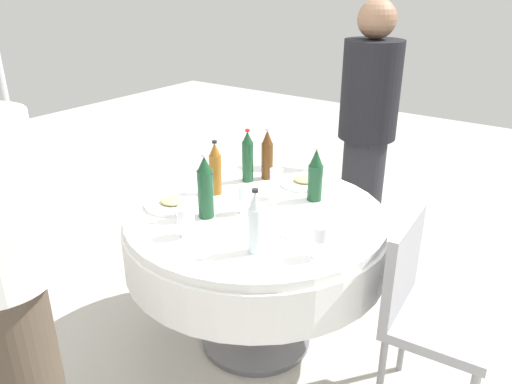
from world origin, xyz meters
TOP-DOWN VIEW (x-y plane):
  - ground_plane at (0.00, 0.00)m, footprint 10.00×10.00m
  - dining_table at (0.00, 0.00)m, footprint 1.24×1.24m
  - bottle_dark_green_inner at (0.16, 0.27)m, footprint 0.07×0.07m
  - bottle_brown_north at (-0.19, 0.37)m, footprint 0.06×0.06m
  - bottle_clear_near at (0.21, -0.30)m, footprint 0.06×0.06m
  - bottle_amber_front at (-0.28, 0.05)m, footprint 0.06×0.06m
  - bottle_dark_green_south at (-0.15, -0.18)m, footprint 0.07×0.07m
  - bottle_dark_green_east at (-0.25, 0.28)m, footprint 0.06×0.06m
  - wine_glass_front at (-0.10, -0.37)m, footprint 0.07×0.07m
  - wine_glass_south at (-0.03, -0.04)m, footprint 0.06×0.06m
  - wine_glass_east at (0.44, -0.19)m, footprint 0.07×0.07m
  - wine_glass_outer at (-0.01, 0.18)m, footprint 0.06×0.06m
  - plate_right at (0.01, 0.41)m, footprint 0.24×0.24m
  - plate_far at (-0.36, -0.19)m, footprint 0.26×0.26m
  - fork_north at (0.18, -0.13)m, footprint 0.18×0.05m
  - person_inner at (0.07, 1.04)m, footprint 0.34×0.34m
  - person_north at (-0.23, -1.08)m, footprint 0.34×0.34m
  - chair_east at (0.79, 0.06)m, footprint 0.43×0.43m

SIDE VIEW (x-z plane):
  - ground_plane at x=0.00m, z-range 0.00..0.00m
  - chair_east at x=0.79m, z-range 0.08..0.95m
  - dining_table at x=0.00m, z-range 0.22..0.96m
  - fork_north at x=0.18m, z-range 0.74..0.74m
  - plate_right at x=0.01m, z-range 0.73..0.77m
  - plate_far at x=-0.36m, z-range 0.73..0.77m
  - person_north at x=-0.23m, z-range 0.03..1.62m
  - wine_glass_south at x=-0.03m, z-range 0.76..0.90m
  - wine_glass_front at x=-0.10m, z-range 0.77..0.90m
  - wine_glass_east at x=0.44m, z-range 0.77..0.91m
  - wine_glass_outer at x=-0.01m, z-range 0.77..0.92m
  - person_inner at x=0.07m, z-range 0.04..1.68m
  - bottle_clear_near at x=0.21m, z-range 0.73..1.00m
  - bottle_dark_green_inner at x=0.16m, z-range 0.73..1.00m
  - bottle_amber_front at x=-0.28m, z-range 0.73..1.01m
  - bottle_brown_north at x=-0.19m, z-range 0.73..1.01m
  - bottle_dark_green_east at x=-0.25m, z-range 0.73..1.01m
  - bottle_dark_green_south at x=-0.15m, z-range 0.73..1.03m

